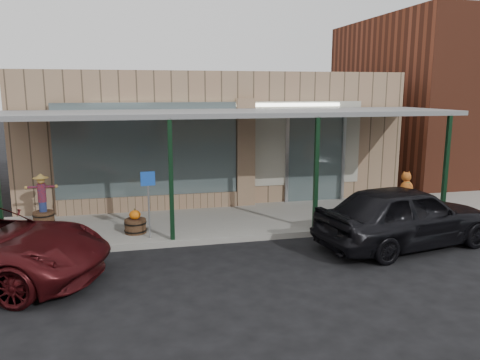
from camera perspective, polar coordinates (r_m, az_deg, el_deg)
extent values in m
plane|color=black|center=(9.71, 3.84, -11.18)|extent=(120.00, 120.00, 0.00)
cube|color=gray|center=(12.98, -0.80, -5.05)|extent=(40.00, 3.20, 0.15)
cube|color=#8D7156|center=(17.07, -4.14, 5.70)|extent=(12.00, 6.00, 4.20)
cube|color=#4F5F60|center=(13.76, -11.14, 3.43)|extent=(5.20, 0.06, 2.80)
cube|color=#4F5F60|center=(15.05, 9.12, 2.58)|extent=(1.80, 0.06, 2.80)
cube|color=#8D7156|center=(14.23, 0.64, 3.06)|extent=(0.55, 0.30, 3.40)
cube|color=#8D7156|center=(14.09, -10.91, -2.81)|extent=(5.20, 0.30, 0.50)
cube|color=#A3A090|center=(14.11, -2.19, 4.22)|extent=(9.00, 0.02, 2.60)
cube|color=white|center=(14.00, -2.20, 9.09)|extent=(7.50, 0.03, 0.10)
cube|color=slate|center=(12.49, -0.84, 8.18)|extent=(12.00, 3.00, 0.12)
cube|color=black|center=(10.98, -8.40, -0.21)|extent=(0.10, 0.10, 2.95)
cube|color=black|center=(11.82, 9.26, 0.56)|extent=(0.10, 0.10, 2.95)
cube|color=black|center=(13.65, 23.78, 1.15)|extent=(0.10, 0.10, 2.95)
cylinder|color=#503520|center=(13.42, -22.80, -4.29)|extent=(0.62, 0.62, 0.35)
cylinder|color=navy|center=(13.34, -22.90, -3.01)|extent=(0.23, 0.23, 0.26)
cylinder|color=maroon|center=(13.27, -23.02, -1.44)|extent=(0.25, 0.25, 0.48)
sphere|color=#B79646|center=(13.20, -23.12, -0.03)|extent=(0.19, 0.19, 0.19)
cone|color=#B79646|center=(13.18, -23.16, 0.46)|extent=(0.32, 0.32, 0.12)
cylinder|color=#503520|center=(11.94, -12.63, -5.50)|extent=(0.66, 0.66, 0.35)
ellipsoid|color=#FF6310|center=(11.87, -12.69, -4.16)|extent=(0.28, 0.28, 0.23)
cylinder|color=#4C471E|center=(11.83, -12.71, -3.54)|extent=(0.04, 0.04, 0.05)
cylinder|color=gray|center=(11.36, -11.03, -3.84)|extent=(0.04, 0.04, 1.28)
cube|color=blue|center=(11.19, -11.18, 0.16)|extent=(0.34, 0.06, 0.33)
imported|color=black|center=(11.65, 19.51, -4.13)|extent=(4.65, 2.54, 1.50)
ellipsoid|color=#BF6021|center=(12.62, 19.63, -1.03)|extent=(0.34, 0.28, 0.43)
sphere|color=#BF6021|center=(12.60, 19.61, 0.36)|extent=(0.25, 0.25, 0.25)
cylinder|color=#197329|center=(12.58, 19.68, -0.26)|extent=(0.17, 0.17, 0.02)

